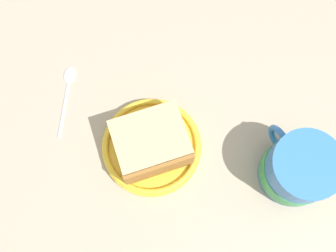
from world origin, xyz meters
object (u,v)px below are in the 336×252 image
small_plate (152,146)px  tea_mug (298,169)px  cake_slice (151,143)px  teaspoon (67,86)px

small_plate → tea_mug: size_ratio=1.41×
cake_slice → teaspoon: (-16.28, 5.04, -3.68)cm
teaspoon → tea_mug: bearing=-2.5°
small_plate → teaspoon: (-16.12, 4.82, -0.65)cm
tea_mug → cake_slice: bearing=-170.5°
cake_slice → tea_mug: size_ratio=1.25×
tea_mug → teaspoon: bearing=177.5°
cake_slice → tea_mug: tea_mug is taller
small_plate → teaspoon: 16.83cm
small_plate → tea_mug: 21.32cm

